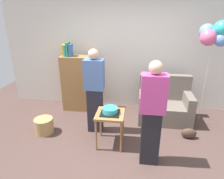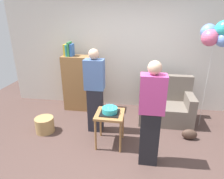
# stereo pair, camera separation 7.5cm
# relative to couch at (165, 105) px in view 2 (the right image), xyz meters

# --- Properties ---
(ground_plane) EXTENTS (8.00, 8.00, 0.00)m
(ground_plane) POSITION_rel_couch_xyz_m (-0.82, -1.38, -0.34)
(ground_plane) COLOR #4C3833
(wall_back) EXTENTS (6.00, 0.10, 2.70)m
(wall_back) POSITION_rel_couch_xyz_m (-0.82, 0.67, 1.01)
(wall_back) COLOR silver
(wall_back) RESTS_ON ground_plane
(couch) EXTENTS (1.10, 0.70, 0.96)m
(couch) POSITION_rel_couch_xyz_m (0.00, 0.00, 0.00)
(couch) COLOR #6B6056
(couch) RESTS_ON ground_plane
(bookshelf) EXTENTS (0.80, 0.36, 1.61)m
(bookshelf) POSITION_rel_couch_xyz_m (-1.95, 0.26, 0.33)
(bookshelf) COLOR olive
(bookshelf) RESTS_ON ground_plane
(side_table) EXTENTS (0.48, 0.48, 0.61)m
(side_table) POSITION_rel_couch_xyz_m (-1.05, -1.04, 0.18)
(side_table) COLOR olive
(side_table) RESTS_ON ground_plane
(birthday_cake) EXTENTS (0.32, 0.32, 0.17)m
(birthday_cake) POSITION_rel_couch_xyz_m (-1.05, -1.04, 0.32)
(birthday_cake) COLOR black
(birthday_cake) RESTS_ON side_table
(person_blowing_candles) EXTENTS (0.36, 0.22, 1.63)m
(person_blowing_candles) POSITION_rel_couch_xyz_m (-1.40, -0.63, 0.49)
(person_blowing_candles) COLOR #23232D
(person_blowing_candles) RESTS_ON ground_plane
(person_holding_cake) EXTENTS (0.36, 0.22, 1.63)m
(person_holding_cake) POSITION_rel_couch_xyz_m (-0.38, -1.41, 0.49)
(person_holding_cake) COLOR black
(person_holding_cake) RESTS_ON ground_plane
(wicker_basket) EXTENTS (0.36, 0.36, 0.30)m
(wicker_basket) POSITION_rel_couch_xyz_m (-2.38, -0.85, -0.19)
(wicker_basket) COLOR #A88451
(wicker_basket) RESTS_ON ground_plane
(handbag) EXTENTS (0.28, 0.14, 0.20)m
(handbag) POSITION_rel_couch_xyz_m (0.40, -0.68, -0.24)
(handbag) COLOR #473328
(handbag) RESTS_ON ground_plane
(balloon_bunch) EXTENTS (0.49, 0.42, 2.10)m
(balloon_bunch) POSITION_rel_couch_xyz_m (0.70, -0.17, 1.52)
(balloon_bunch) COLOR silver
(balloon_bunch) RESTS_ON ground_plane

